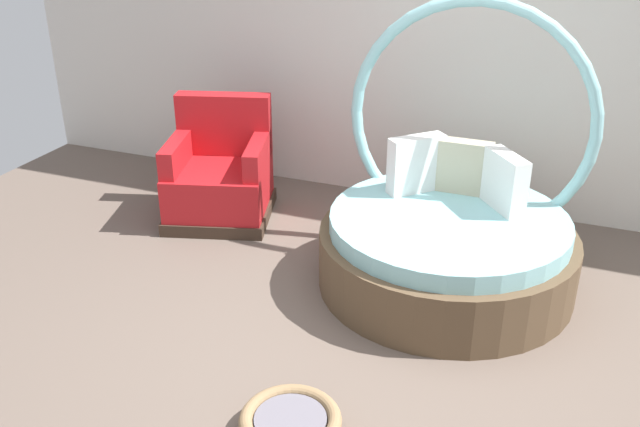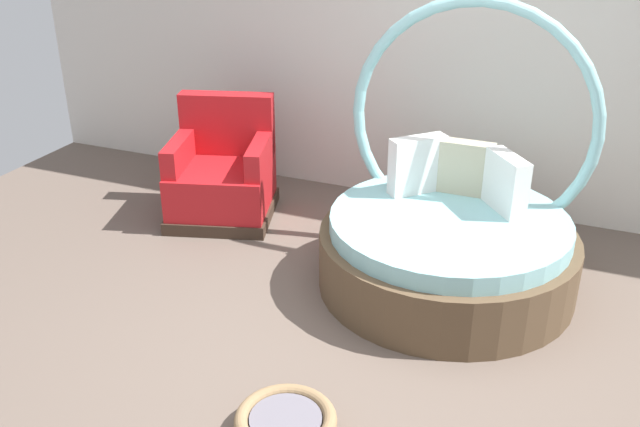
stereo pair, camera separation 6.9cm
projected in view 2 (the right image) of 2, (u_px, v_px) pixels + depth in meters
name	position (u px, v px, depth m)	size (l,w,h in m)	color
ground_plane	(358.00, 363.00, 4.01)	(8.00, 8.00, 0.02)	#66564C
back_wall	(469.00, 16.00, 5.34)	(8.00, 0.12, 3.10)	silver
round_daybed	(450.00, 233.00, 4.67)	(1.70, 1.70, 1.85)	brown
red_armchair	(223.00, 176.00, 5.64)	(0.99, 0.99, 0.94)	#38281E
pet_basket	(286.00, 423.00, 3.45)	(0.51, 0.51, 0.13)	#8E704C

